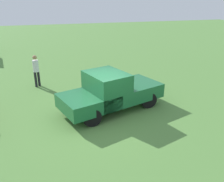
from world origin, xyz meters
The scene contains 3 objects.
ground_plane centered at (0.00, 0.00, 0.00)m, with size 80.00×80.00×0.00m, color #54843D.
pickup_truck centered at (-0.51, -0.57, 0.92)m, with size 5.03×3.19×1.80m.
person_bystander centered at (2.61, -4.72, 1.05)m, with size 0.44×0.44×1.83m.
Camera 1 is at (2.19, 8.58, 4.75)m, focal length 37.14 mm.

